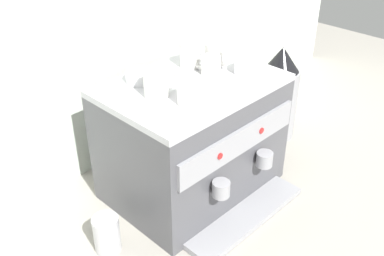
{
  "coord_description": "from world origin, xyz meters",
  "views": [
    {
      "loc": [
        -0.94,
        -0.93,
        1.06
      ],
      "look_at": [
        0.0,
        0.0,
        0.25
      ],
      "focal_mm": 42.13,
      "sensor_mm": 36.0,
      "label": 1
    }
  ],
  "objects_px": {
    "ceramic_cup_2": "(192,92)",
    "ceramic_cup_3": "(190,55)",
    "ceramic_cup_1": "(210,65)",
    "coffee_grinder": "(278,94)",
    "ceramic_bowl_1": "(215,84)",
    "ceramic_cup_0": "(216,54)",
    "milk_pitcher": "(107,234)",
    "ceramic_bowl_0": "(140,77)",
    "espresso_machine": "(193,139)",
    "ceramic_bowl_2": "(248,67)",
    "ceramic_cup_4": "(157,83)"
  },
  "relations": [
    {
      "from": "ceramic_cup_2",
      "to": "ceramic_cup_3",
      "type": "height_order",
      "value": "ceramic_cup_3"
    },
    {
      "from": "ceramic_cup_1",
      "to": "coffee_grinder",
      "type": "distance_m",
      "value": 0.5
    },
    {
      "from": "ceramic_bowl_1",
      "to": "ceramic_cup_1",
      "type": "bearing_deg",
      "value": 51.55
    },
    {
      "from": "ceramic_cup_0",
      "to": "milk_pitcher",
      "type": "relative_size",
      "value": 0.93
    },
    {
      "from": "ceramic_cup_2",
      "to": "ceramic_bowl_0",
      "type": "xyz_separation_m",
      "value": [
        -0.01,
        0.22,
        -0.02
      ]
    },
    {
      "from": "espresso_machine",
      "to": "ceramic_cup_2",
      "type": "height_order",
      "value": "ceramic_cup_2"
    },
    {
      "from": "ceramic_cup_3",
      "to": "milk_pitcher",
      "type": "bearing_deg",
      "value": -165.4
    },
    {
      "from": "coffee_grinder",
      "to": "ceramic_cup_1",
      "type": "bearing_deg",
      "value": 179.86
    },
    {
      "from": "ceramic_cup_2",
      "to": "ceramic_bowl_1",
      "type": "relative_size",
      "value": 1.32
    },
    {
      "from": "ceramic_cup_0",
      "to": "ceramic_bowl_2",
      "type": "xyz_separation_m",
      "value": [
        0.02,
        -0.13,
        -0.02
      ]
    },
    {
      "from": "coffee_grinder",
      "to": "milk_pitcher",
      "type": "bearing_deg",
      "value": -177.74
    },
    {
      "from": "milk_pitcher",
      "to": "ceramic_cup_4",
      "type": "bearing_deg",
      "value": 8.82
    },
    {
      "from": "milk_pitcher",
      "to": "ceramic_cup_1",
      "type": "bearing_deg",
      "value": 4.33
    },
    {
      "from": "espresso_machine",
      "to": "ceramic_cup_4",
      "type": "relative_size",
      "value": 4.85
    },
    {
      "from": "coffee_grinder",
      "to": "ceramic_bowl_0",
      "type": "bearing_deg",
      "value": 169.16
    },
    {
      "from": "ceramic_cup_4",
      "to": "ceramic_cup_1",
      "type": "bearing_deg",
      "value": -0.94
    },
    {
      "from": "ceramic_cup_2",
      "to": "ceramic_cup_3",
      "type": "xyz_separation_m",
      "value": [
        0.19,
        0.19,
        0.01
      ]
    },
    {
      "from": "espresso_machine",
      "to": "ceramic_cup_4",
      "type": "distance_m",
      "value": 0.29
    },
    {
      "from": "ceramic_cup_2",
      "to": "milk_pitcher",
      "type": "bearing_deg",
      "value": 167.69
    },
    {
      "from": "espresso_machine",
      "to": "ceramic_cup_4",
      "type": "height_order",
      "value": "ceramic_cup_4"
    },
    {
      "from": "ceramic_bowl_2",
      "to": "coffee_grinder",
      "type": "distance_m",
      "value": 0.42
    },
    {
      "from": "espresso_machine",
      "to": "ceramic_cup_0",
      "type": "relative_size",
      "value": 5.07
    },
    {
      "from": "ceramic_cup_0",
      "to": "ceramic_bowl_2",
      "type": "distance_m",
      "value": 0.13
    },
    {
      "from": "ceramic_bowl_2",
      "to": "ceramic_cup_0",
      "type": "bearing_deg",
      "value": 101.23
    },
    {
      "from": "ceramic_cup_2",
      "to": "coffee_grinder",
      "type": "bearing_deg",
      "value": 9.46
    },
    {
      "from": "ceramic_cup_1",
      "to": "ceramic_bowl_2",
      "type": "bearing_deg",
      "value": -41.58
    },
    {
      "from": "ceramic_cup_1",
      "to": "milk_pitcher",
      "type": "distance_m",
      "value": 0.63
    },
    {
      "from": "ceramic_cup_2",
      "to": "ceramic_bowl_0",
      "type": "bearing_deg",
      "value": 93.55
    },
    {
      "from": "ceramic_bowl_1",
      "to": "coffee_grinder",
      "type": "relative_size",
      "value": 0.23
    },
    {
      "from": "ceramic_cup_0",
      "to": "ceramic_bowl_1",
      "type": "height_order",
      "value": "ceramic_cup_0"
    },
    {
      "from": "espresso_machine",
      "to": "ceramic_bowl_2",
      "type": "distance_m",
      "value": 0.31
    },
    {
      "from": "ceramic_cup_2",
      "to": "coffee_grinder",
      "type": "xyz_separation_m",
      "value": [
        0.62,
        0.1,
        -0.27
      ]
    },
    {
      "from": "ceramic_cup_0",
      "to": "ceramic_cup_1",
      "type": "height_order",
      "value": "ceramic_cup_0"
    },
    {
      "from": "ceramic_cup_1",
      "to": "coffee_grinder",
      "type": "relative_size",
      "value": 0.24
    },
    {
      "from": "espresso_machine",
      "to": "ceramic_bowl_0",
      "type": "xyz_separation_m",
      "value": [
        -0.11,
        0.13,
        0.23
      ]
    },
    {
      "from": "espresso_machine",
      "to": "ceramic_cup_1",
      "type": "xyz_separation_m",
      "value": [
        0.09,
        0.01,
        0.25
      ]
    },
    {
      "from": "ceramic_cup_2",
      "to": "ceramic_bowl_1",
      "type": "distance_m",
      "value": 0.12
    },
    {
      "from": "ceramic_cup_1",
      "to": "ceramic_bowl_0",
      "type": "height_order",
      "value": "ceramic_cup_1"
    },
    {
      "from": "ceramic_cup_0",
      "to": "ceramic_bowl_1",
      "type": "xyz_separation_m",
      "value": [
        -0.15,
        -0.13,
        -0.02
      ]
    },
    {
      "from": "coffee_grinder",
      "to": "milk_pitcher",
      "type": "distance_m",
      "value": 0.93
    },
    {
      "from": "ceramic_cup_4",
      "to": "ceramic_cup_3",
      "type": "bearing_deg",
      "value": 21.02
    },
    {
      "from": "ceramic_bowl_0",
      "to": "ceramic_bowl_1",
      "type": "relative_size",
      "value": 0.99
    },
    {
      "from": "ceramic_cup_4",
      "to": "ceramic_bowl_1",
      "type": "xyz_separation_m",
      "value": [
        0.15,
        -0.1,
        -0.02
      ]
    },
    {
      "from": "ceramic_cup_1",
      "to": "ceramic_cup_2",
      "type": "relative_size",
      "value": 0.82
    },
    {
      "from": "ceramic_cup_3",
      "to": "ceramic_bowl_2",
      "type": "distance_m",
      "value": 0.2
    },
    {
      "from": "ceramic_bowl_2",
      "to": "espresso_machine",
      "type": "bearing_deg",
      "value": 157.57
    },
    {
      "from": "espresso_machine",
      "to": "ceramic_bowl_1",
      "type": "bearing_deg",
      "value": -80.24
    },
    {
      "from": "ceramic_cup_1",
      "to": "ceramic_cup_3",
      "type": "height_order",
      "value": "ceramic_cup_3"
    },
    {
      "from": "ceramic_bowl_1",
      "to": "coffee_grinder",
      "type": "bearing_deg",
      "value": 10.42
    },
    {
      "from": "ceramic_cup_0",
      "to": "ceramic_bowl_2",
      "type": "relative_size",
      "value": 1.17
    }
  ]
}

